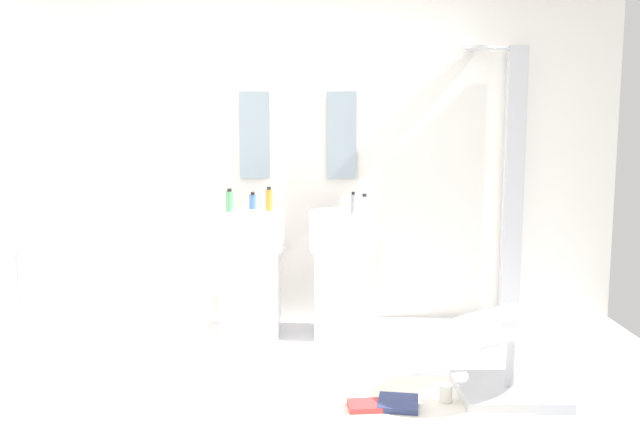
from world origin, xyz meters
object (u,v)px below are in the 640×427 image
magazine_navy (401,403)px  soap_bottle_amber (272,200)px  soap_bottle_grey (356,204)px  magazine_red (375,406)px  soap_bottle_clear (367,203)px  pedestal_sink_right (345,268)px  soap_bottle_blue (255,201)px  towel_rack (45,269)px  soap_bottle_green (232,201)px  pedestal_sink_left (253,268)px  coffee_mug (448,393)px  lounge_chair (514,335)px  shower_column (514,179)px

magazine_navy → soap_bottle_amber: (-0.77, 1.31, 0.93)m
soap_bottle_grey → soap_bottle_amber: bearing=165.1°
magazine_red → soap_bottle_clear: size_ratio=2.12×
soap_bottle_amber → soap_bottle_clear: bearing=-0.9°
magazine_red → soap_bottle_amber: bearing=110.5°
pedestal_sink_right → soap_bottle_clear: bearing=5.0°
soap_bottle_amber → soap_bottle_blue: (-0.12, 0.10, -0.02)m
towel_rack → soap_bottle_amber: 1.54m
soap_bottle_amber → soap_bottle_blue: soap_bottle_amber is taller
towel_rack → soap_bottle_green: soap_bottle_green is taller
pedestal_sink_left → soap_bottle_green: (-0.14, -0.01, 0.48)m
coffee_mug → soap_bottle_green: soap_bottle_green is taller
pedestal_sink_left → towel_rack: bearing=-147.2°
pedestal_sink_right → magazine_navy: (0.25, -1.29, -0.45)m
soap_bottle_amber → soap_bottle_green: size_ratio=1.06×
towel_rack → magazine_red: bearing=-16.3°
magazine_red → soap_bottle_blue: (-0.76, 1.44, 0.91)m
pedestal_sink_left → magazine_red: bearing=-59.8°
pedestal_sink_right → magazine_red: pedestal_sink_right is taller
pedestal_sink_left → soap_bottle_grey: bearing=-10.4°
towel_rack → pedestal_sink_left: bearing=32.8°
coffee_mug → soap_bottle_clear: size_ratio=0.77×
coffee_mug → soap_bottle_grey: 1.48m
lounge_chair → soap_bottle_grey: soap_bottle_grey is taller
soap_bottle_amber → shower_column: bearing=10.1°
pedestal_sink_left → magazine_navy: (0.90, -1.29, -0.45)m
shower_column → coffee_mug: size_ratio=21.64×
pedestal_sink_right → soap_bottle_green: soap_bottle_green is taller
magazine_navy → soap_bottle_green: size_ratio=1.37×
magazine_navy → soap_bottle_blue: bearing=131.4°
coffee_mug → soap_bottle_amber: soap_bottle_amber is taller
magazine_navy → coffee_mug: size_ratio=2.31×
pedestal_sink_left → magazine_red: 1.59m
soap_bottle_green → lounge_chair: bearing=-33.9°
lounge_chair → soap_bottle_green: soap_bottle_green is taller
magazine_red → soap_bottle_blue: 1.87m
magazine_navy → pedestal_sink_right: bearing=110.3°
soap_bottle_amber → soap_bottle_grey: soap_bottle_amber is taller
pedestal_sink_left → soap_bottle_green: bearing=-175.2°
magazine_navy → soap_bottle_green: bearing=138.4°
magazine_navy → soap_bottle_grey: bearing=108.4°
magazine_navy → soap_bottle_clear: 1.59m
soap_bottle_clear → shower_column: bearing=16.3°
magazine_navy → magazine_red: (-0.14, -0.03, -0.00)m
soap_bottle_amber → soap_bottle_grey: size_ratio=1.13×
soap_bottle_clear → soap_bottle_grey: 0.17m
pedestal_sink_right → soap_bottle_grey: size_ratio=6.52×
pedestal_sink_left → soap_bottle_grey: (0.72, -0.13, 0.47)m
towel_rack → coffee_mug: towel_rack is taller
magazine_red → soap_bottle_green: bearing=119.9°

